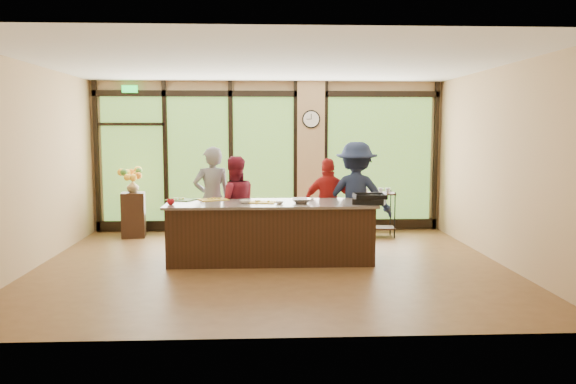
{
  "coord_description": "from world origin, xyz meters",
  "views": [
    {
      "loc": [
        -0.13,
        -8.31,
        2.03
      ],
      "look_at": [
        0.27,
        0.4,
        1.07
      ],
      "focal_mm": 35.0,
      "sensor_mm": 36.0,
      "label": 1
    }
  ],
  "objects": [
    {
      "name": "flower_vase",
      "position": [
        -2.58,
        2.39,
        0.98
      ],
      "size": [
        0.28,
        0.28,
        0.24
      ],
      "primitive_type": "imported",
      "rotation": [
        0.0,
        0.0,
        -0.23
      ],
      "color": "olive",
      "rests_on": "flower_stand"
    },
    {
      "name": "prep_bowl_mid",
      "position": [
        0.13,
        0.1,
        0.94
      ],
      "size": [
        0.13,
        0.13,
        0.04
      ],
      "primitive_type": "imported",
      "rotation": [
        0.0,
        0.0,
        0.08
      ],
      "color": "white",
      "rests_on": "countertop"
    },
    {
      "name": "mixing_bowl",
      "position": [
        0.46,
        0.17,
        0.96
      ],
      "size": [
        0.32,
        0.32,
        0.07
      ],
      "primitive_type": "imported",
      "rotation": [
        0.0,
        0.0,
        0.07
      ],
      "color": "silver",
      "rests_on": "countertop"
    },
    {
      "name": "bar_cart",
      "position": [
        2.05,
        2.19,
        0.56
      ],
      "size": [
        0.72,
        0.45,
        0.94
      ],
      "rotation": [
        0.0,
        0.0,
        -0.08
      ],
      "color": "black",
      "rests_on": "floor"
    },
    {
      "name": "window_wall",
      "position": [
        0.16,
        2.95,
        1.39
      ],
      "size": [
        6.9,
        0.12,
        3.0
      ],
      "color": "tan",
      "rests_on": "floor"
    },
    {
      "name": "countertop",
      "position": [
        0.0,
        0.3,
        0.9
      ],
      "size": [
        3.2,
        1.1,
        0.04
      ],
      "primitive_type": "cube",
      "color": "slate",
      "rests_on": "island_base"
    },
    {
      "name": "roasting_pan",
      "position": [
        1.5,
        0.06,
        0.96
      ],
      "size": [
        0.56,
        0.5,
        0.08
      ],
      "primitive_type": "cube",
      "rotation": [
        0.0,
        0.0,
        -0.33
      ],
      "color": "black",
      "rests_on": "countertop"
    },
    {
      "name": "cutting_board_left",
      "position": [
        -1.43,
        0.65,
        0.93
      ],
      "size": [
        0.52,
        0.47,
        0.01
      ],
      "primitive_type": "cube",
      "rotation": [
        0.0,
        0.0,
        -0.41
      ],
      "color": "#4A8631",
      "rests_on": "countertop"
    },
    {
      "name": "cook_midleft",
      "position": [
        -0.6,
        1.0,
        0.8
      ],
      "size": [
        0.89,
        0.76,
        1.6
      ],
      "primitive_type": "imported",
      "rotation": [
        0.0,
        0.0,
        3.36
      ],
      "color": "maroon",
      "rests_on": "floor"
    },
    {
      "name": "cutting_board_right",
      "position": [
        -0.12,
        0.27,
        0.93
      ],
      "size": [
        0.42,
        0.34,
        0.01
      ],
      "primitive_type": "cube",
      "rotation": [
        0.0,
        0.0,
        -0.16
      ],
      "color": "gold",
      "rests_on": "countertop"
    },
    {
      "name": "right_wall",
      "position": [
        3.5,
        0.0,
        1.5
      ],
      "size": [
        0.0,
        6.0,
        6.0
      ],
      "primitive_type": "plane",
      "rotation": [
        1.57,
        0.0,
        -1.57
      ],
      "color": "tan",
      "rests_on": "floor"
    },
    {
      "name": "floor",
      "position": [
        0.0,
        0.0,
        0.0
      ],
      "size": [
        7.0,
        7.0,
        0.0
      ],
      "primitive_type": "plane",
      "color": "brown",
      "rests_on": "ground"
    },
    {
      "name": "cook_midright",
      "position": [
        1.0,
        1.06,
        0.78
      ],
      "size": [
        0.93,
        0.4,
        1.57
      ],
      "primitive_type": "imported",
      "rotation": [
        0.0,
        0.0,
        3.16
      ],
      "color": "#A71D19",
      "rests_on": "floor"
    },
    {
      "name": "flower_stand",
      "position": [
        -2.58,
        2.39,
        0.43
      ],
      "size": [
        0.48,
        0.48,
        0.85
      ],
      "primitive_type": "cube",
      "rotation": [
        0.0,
        0.0,
        0.13
      ],
      "color": "black",
      "rests_on": "floor"
    },
    {
      "name": "red_ramekin",
      "position": [
        -1.5,
        0.09,
        0.96
      ],
      "size": [
        0.13,
        0.13,
        0.09
      ],
      "primitive_type": "imported",
      "rotation": [
        0.0,
        0.0,
        0.12
      ],
      "color": "#AF1119",
      "rests_on": "countertop"
    },
    {
      "name": "island_base",
      "position": [
        0.0,
        0.3,
        0.44
      ],
      "size": [
        3.1,
        1.0,
        0.88
      ],
      "primitive_type": "cube",
      "color": "black",
      "rests_on": "floor"
    },
    {
      "name": "ceiling",
      "position": [
        0.0,
        0.0,
        3.0
      ],
      "size": [
        7.0,
        7.0,
        0.0
      ],
      "primitive_type": "plane",
      "rotation": [
        3.14,
        0.0,
        0.0
      ],
      "color": "silver",
      "rests_on": "back_wall"
    },
    {
      "name": "prep_bowl_near",
      "position": [
        -0.39,
        0.19,
        0.95
      ],
      "size": [
        0.18,
        0.18,
        0.05
      ],
      "primitive_type": "imported",
      "rotation": [
        0.0,
        0.0,
        -0.11
      ],
      "color": "white",
      "rests_on": "countertop"
    },
    {
      "name": "cutting_board_center",
      "position": [
        -0.91,
        0.65,
        0.93
      ],
      "size": [
        0.53,
        0.47,
        0.01
      ],
      "primitive_type": "cube",
      "rotation": [
        0.0,
        0.0,
        0.39
      ],
      "color": "gold",
      "rests_on": "countertop"
    },
    {
      "name": "cook_right",
      "position": [
        1.45,
        0.99,
        0.92
      ],
      "size": [
        1.32,
        0.95,
        1.84
      ],
      "primitive_type": "imported",
      "rotation": [
        0.0,
        0.0,
        2.89
      ],
      "color": "#1B243C",
      "rests_on": "floor"
    },
    {
      "name": "cook_left",
      "position": [
        -0.97,
        1.09,
        0.88
      ],
      "size": [
        0.73,
        0.58,
        1.76
      ],
      "primitive_type": "imported",
      "rotation": [
        0.0,
        0.0,
        3.42
      ],
      "color": "slate",
      "rests_on": "floor"
    },
    {
      "name": "left_wall",
      "position": [
        -3.5,
        0.0,
        1.5
      ],
      "size": [
        0.0,
        6.0,
        6.0
      ],
      "primitive_type": "plane",
      "rotation": [
        1.57,
        0.0,
        1.57
      ],
      "color": "tan",
      "rests_on": "floor"
    },
    {
      "name": "back_wall",
      "position": [
        0.0,
        3.0,
        1.5
      ],
      "size": [
        7.0,
        0.0,
        7.0
      ],
      "primitive_type": "plane",
      "rotation": [
        1.57,
        0.0,
        0.0
      ],
      "color": "tan",
      "rests_on": "floor"
    },
    {
      "name": "prep_bowl_far",
      "position": [
        0.63,
        0.56,
        0.94
      ],
      "size": [
        0.16,
        0.16,
        0.03
      ],
      "primitive_type": "imported",
      "rotation": [
        0.0,
        0.0,
        0.29
      ],
      "color": "white",
      "rests_on": "countertop"
    },
    {
      "name": "wall_clock",
      "position": [
        0.85,
        2.87,
        2.25
      ],
      "size": [
        0.36,
        0.04,
        0.36
      ],
      "color": "black",
      "rests_on": "window_wall"
    }
  ]
}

